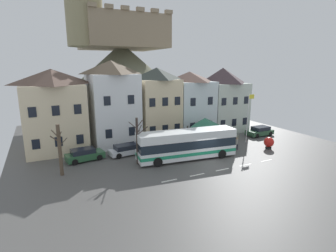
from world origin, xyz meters
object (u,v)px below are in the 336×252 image
Objects in this scene: parked_car_01 at (222,137)px; parked_car_03 at (127,150)px; transit_bus at (187,145)px; pedestrian_02 at (209,142)px; bare_tree_00 at (60,150)px; public_bench at (181,140)px; townhouse_00 at (54,111)px; flagpole at (248,115)px; townhouse_04 at (222,99)px; pedestrian_00 at (228,138)px; townhouse_03 at (189,103)px; hilltop_castle at (122,76)px; bus_shelter at (205,123)px; bare_tree_01 at (137,140)px; harbour_buoy at (269,142)px; townhouse_01 at (112,103)px; parked_car_02 at (260,131)px; pedestrian_03 at (237,143)px; parked_car_00 at (85,155)px; pedestrian_01 at (230,141)px; townhouse_02 at (157,104)px.

parked_car_03 is (-13.51, 0.23, -0.00)m from parked_car_01.
transit_bus reaches higher than pedestrian_02.
parked_car_03 is 0.89× the size of bare_tree_00.
public_bench is (2.25, 5.39, -1.17)m from transit_bus.
townhouse_00 is 1.50× the size of flagpole.
townhouse_04 is 6.06× the size of pedestrian_00.
parked_car_03 is at bearing -153.94° from townhouse_03.
bus_shelter is at bearing -81.31° from hilltop_castle.
harbour_buoy is at bearing -7.46° from bare_tree_01.
townhouse_01 is 1.10× the size of townhouse_04.
parked_car_02 is 0.93× the size of parked_car_03.
pedestrian_02 is 17.29m from bare_tree_00.
pedestrian_00 is at bearing -19.52° from townhouse_00.
hilltop_castle is 20.45× the size of pedestrian_02.
pedestrian_03 reaches higher than parked_car_02.
parked_car_00 is at bearing 173.52° from flagpole.
townhouse_03 is at bearing 96.83° from pedestrian_03.
bare_tree_00 is at bearing -179.43° from transit_bus.
bus_shelter is at bearing 14.87° from bare_tree_01.
townhouse_00 is 26.74m from harbour_buoy.
townhouse_01 is 6.68× the size of pedestrian_00.
hilltop_castle is 27.17m from parked_car_00.
bare_tree_01 is at bearing -152.99° from townhouse_04.
bare_tree_01 is at bearing -141.68° from townhouse_03.
pedestrian_01 is 0.96m from pedestrian_03.
flagpole is (16.23, -2.21, 3.23)m from parked_car_03.
townhouse_02 is 2.25× the size of parked_car_03.
pedestrian_02 is at bearing -63.41° from townhouse_02.
pedestrian_01 is (6.93, 1.08, -0.74)m from transit_bus.
parked_car_01 is 3.04× the size of harbour_buoy.
pedestrian_03 is (17.70, -4.31, 0.21)m from parked_car_00.
public_bench is at bearing -7.26° from parked_car_02.
hilltop_castle is 21.60× the size of pedestrian_01.
townhouse_02 is 12.04m from pedestrian_03.
pedestrian_01 reaches higher than parked_car_01.
parked_car_02 is at bearing -19.41° from townhouse_02.
pedestrian_02 is at bearing 5.08° from bare_tree_01.
pedestrian_01 is 2.87m from pedestrian_02.
townhouse_03 is 2.21× the size of parked_car_00.
public_bench is 11.14m from harbour_buoy.
harbour_buoy is at bearing -33.61° from townhouse_01.
parked_car_02 is at bearing 26.79° from pedestrian_03.
townhouse_04 is 1.97× the size of bare_tree_01.
parked_car_00 is at bearing 168.91° from pedestrian_01.
townhouse_03 is at bearing 50.48° from public_bench.
townhouse_04 is (24.88, 0.04, 0.01)m from townhouse_00.
flagpole is at bearing -7.35° from pedestrian_00.
townhouse_02 is 1.01× the size of townhouse_04.
townhouse_02 reaches higher than pedestrian_03.
harbour_buoy is at bearing -81.11° from flagpole.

